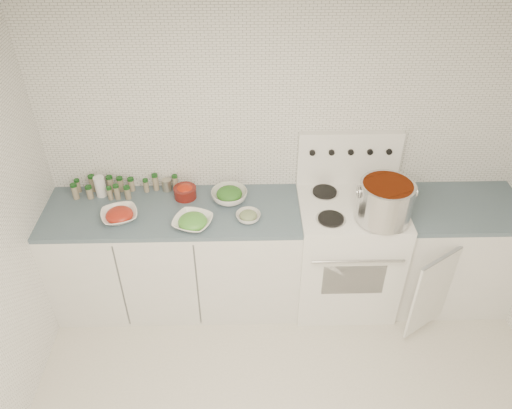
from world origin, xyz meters
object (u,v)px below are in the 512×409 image
at_px(bowl_tomato, 119,215).
at_px(stove, 346,249).
at_px(stock_pot, 385,200).
at_px(bowl_snowpea, 193,222).

bearing_deg(bowl_tomato, stove, 3.14).
bearing_deg(stove, stock_pot, -46.37).
distance_m(stove, stock_pot, 0.65).
relative_size(bowl_tomato, bowl_snowpea, 0.94).
bearing_deg(stock_pot, bowl_snowpea, 179.93).
xyz_separation_m(stove, bowl_snowpea, (-1.13, -0.18, 0.44)).
bearing_deg(stock_pot, stove, 133.63).
bearing_deg(bowl_snowpea, stove, 8.93).
height_order(stock_pot, bowl_tomato, stock_pot).
bearing_deg(bowl_tomato, bowl_snowpea, -9.55).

